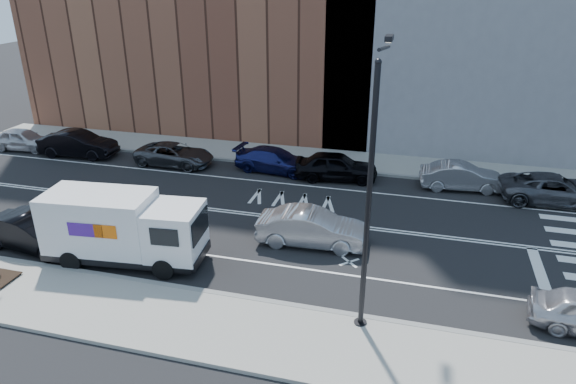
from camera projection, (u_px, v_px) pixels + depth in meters
The scene contains 17 objects.
ground at pixel (241, 213), 25.88m from camera, with size 120.00×120.00×0.00m, color black.
sidewalk_near at pixel (156, 316), 18.05m from camera, with size 44.00×3.60×0.15m, color gray.
sidewalk_far at pixel (287, 156), 33.64m from camera, with size 44.00×3.60×0.15m, color gray.
curb_near at pixel (179, 288), 19.64m from camera, with size 44.00×0.25×0.17m, color gray.
curb_far at pixel (279, 165), 32.04m from camera, with size 44.00×0.25×0.17m, color gray.
road_markings at pixel (241, 213), 25.88m from camera, with size 40.00×8.60×0.01m, color white, non-canonical shape.
streetlight at pixel (371, 185), 16.07m from camera, with size 0.44×4.02×9.34m.
fedex_van at pixel (123, 227), 21.01m from camera, with size 6.77×2.89×3.01m.
far_parked_a at pixel (23, 139), 34.69m from camera, with size 1.74×4.32×1.47m, color #B3B2B7.
far_parked_b at pixel (78, 144), 33.48m from camera, with size 1.75×5.03×1.66m, color black.
far_parked_c at pixel (174, 154), 32.01m from camera, with size 2.26×4.90×1.36m, color #414347.
far_parked_d at pixel (275, 160), 30.97m from camera, with size 2.00×4.91×1.42m, color navy.
far_parked_e at pixel (336, 166), 29.73m from camera, with size 1.92×4.77×1.62m, color black.
far_parked_f at pixel (462, 177), 28.42m from camera, with size 1.57×4.51×1.49m, color #A0A0A4.
far_parked_g at pixel (554, 189), 26.81m from camera, with size 2.47×5.37×1.49m, color #47494F.
driving_sedan at pixel (312, 228), 22.65m from camera, with size 1.70×4.87×1.60m, color #ADAEB2.
near_parked_rear_a at pixel (34, 232), 22.31m from camera, with size 1.69×4.86×1.60m, color black.
Camera 1 is at (8.31, -21.91, 11.29)m, focal length 32.00 mm.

